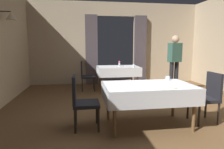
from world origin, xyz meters
TOP-DOWN VIEW (x-y plane):
  - ground at (0.00, 0.00)m, footprint 10.08×10.08m
  - wall_back at (0.00, 4.18)m, footprint 6.40×0.27m
  - dining_table_mid at (-0.14, -0.02)m, footprint 1.57×0.99m
  - dining_table_far at (-0.12, 3.03)m, footprint 1.35×0.94m
  - chair_mid_left at (-1.31, 0.03)m, footprint 0.44×0.44m
  - chair_mid_right at (1.03, -0.00)m, footprint 0.44×0.44m
  - chair_far_left at (-1.18, 3.00)m, footprint 0.44×0.44m
  - plate_mid_a at (0.12, -0.33)m, footprint 0.23×0.23m
  - glass_mid_b at (0.37, 0.33)m, footprint 0.08×0.08m
  - flower_vase_far at (-0.07, 3.08)m, footprint 0.07×0.07m
  - glass_far_b at (0.32, 2.74)m, footprint 0.07×0.07m
  - person_waiter_by_doorway at (1.41, 2.20)m, footprint 0.40×0.30m

SIDE VIEW (x-z plane):
  - ground at x=0.00m, z-range 0.00..0.00m
  - chair_mid_left at x=-1.31m, z-range 0.05..0.98m
  - chair_mid_right at x=1.03m, z-range 0.05..0.98m
  - chair_far_left at x=-1.18m, z-range 0.05..0.98m
  - dining_table_far at x=-0.12m, z-range 0.28..1.03m
  - dining_table_mid at x=-0.14m, z-range 0.29..1.04m
  - plate_mid_a at x=0.12m, z-range 0.75..0.76m
  - glass_mid_b at x=0.37m, z-range 0.75..0.84m
  - glass_far_b at x=0.32m, z-range 0.75..0.85m
  - flower_vase_far at x=-0.07m, z-range 0.76..0.94m
  - person_waiter_by_doorway at x=1.41m, z-range 0.16..1.88m
  - wall_back at x=0.00m, z-range 0.01..3.01m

